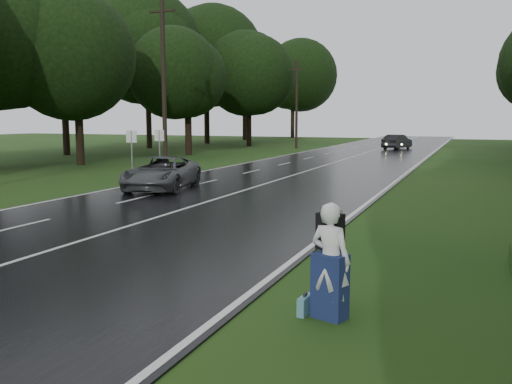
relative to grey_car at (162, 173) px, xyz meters
The scene contains 14 objects.
ground 11.61m from the grey_car, 71.61° to the right, with size 160.00×160.00×0.00m, color #213F12.
road 9.75m from the grey_car, 67.90° to the left, with size 12.00×140.00×0.04m, color black.
lane_center 9.75m from the grey_car, 67.90° to the left, with size 0.12×140.00×0.01m, color silver.
grey_car is the anchor object (origin of this frame).
far_car 37.04m from the grey_car, 81.40° to the left, with size 1.61×4.61×1.52m, color black.
hitchhiker 16.77m from the grey_car, 48.59° to the right, with size 0.80×0.77×1.92m.
suitcase 16.52m from the grey_car, 49.68° to the right, with size 0.13×0.44×0.31m, color teal.
utility_pole_mid 9.50m from the grey_car, 120.76° to the left, with size 1.80×0.28×10.75m, color black, non-canonical shape.
utility_pole_far 34.96m from the grey_car, 97.97° to the left, with size 1.80×0.28×9.32m, color black, non-canonical shape.
road_sign_a 4.56m from the grey_car, 142.08° to the left, with size 0.63×0.10×2.61m, color white, non-canonical shape.
road_sign_b 6.54m from the grey_car, 123.09° to the left, with size 0.62×0.10×2.58m, color white, non-canonical shape.
tree_left_d 15.43m from the grey_car, 143.47° to the left, with size 8.00×8.00×12.49m, color black, non-canonical shape.
tree_left_e 23.76m from the grey_car, 116.45° to the left, with size 7.89×7.89×12.32m, color black, non-canonical shape.
tree_left_f 38.68m from the grey_car, 107.13° to the left, with size 8.98×8.98×14.02m, color black, non-canonical shape.
Camera 1 is at (9.53, -9.89, 3.25)m, focal length 37.71 mm.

